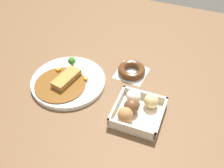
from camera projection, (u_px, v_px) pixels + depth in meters
name	position (u px, v px, depth m)	size (l,w,h in m)	color
ground_plane	(90.00, 96.00, 1.03)	(1.60, 1.60, 0.00)	brown
curry_plate	(68.00, 81.00, 1.06)	(0.29, 0.29, 0.06)	white
donut_box	(137.00, 109.00, 0.94)	(0.17, 0.17, 0.07)	beige
chocolate_ring_donut	(132.00, 70.00, 1.10)	(0.13, 0.13, 0.03)	white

